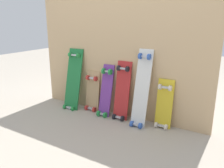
# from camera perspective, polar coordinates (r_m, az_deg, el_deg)

# --- Properties ---
(ground_plane) EXTENTS (12.00, 12.00, 0.00)m
(ground_plane) POSITION_cam_1_polar(r_m,az_deg,el_deg) (3.13, 0.67, -7.48)
(ground_plane) COLOR #A89E8E
(plywood_wall_panel) EXTENTS (2.38, 0.04, 1.75)m
(plywood_wall_panel) POSITION_cam_1_polar(r_m,az_deg,el_deg) (2.95, 1.42, 8.82)
(plywood_wall_panel) COLOR tan
(plywood_wall_panel) RESTS_ON ground
(skateboard_green) EXTENTS (0.24, 0.26, 0.90)m
(skateboard_green) POSITION_cam_1_polar(r_m,az_deg,el_deg) (3.31, -9.46, 0.58)
(skateboard_green) COLOR #1E7238
(skateboard_green) RESTS_ON ground
(skateboard_natural) EXTENTS (0.21, 0.14, 0.60)m
(skateboard_natural) POSITION_cam_1_polar(r_m,az_deg,el_deg) (3.23, -4.81, -2.24)
(skateboard_natural) COLOR tan
(skateboard_natural) RESTS_ON ground
(skateboard_purple) EXTENTS (0.16, 0.23, 0.72)m
(skateboard_purple) POSITION_cam_1_polar(r_m,az_deg,el_deg) (3.03, -1.56, -2.18)
(skateboard_purple) COLOR #6B338C
(skateboard_purple) RESTS_ON ground
(skateboard_red) EXTENTS (0.19, 0.20, 0.79)m
(skateboard_red) POSITION_cam_1_polar(r_m,az_deg,el_deg) (2.92, 2.43, -2.24)
(skateboard_red) COLOR #B22626
(skateboard_red) RESTS_ON ground
(skateboard_white) EXTENTS (0.18, 0.28, 0.96)m
(skateboard_white) POSITION_cam_1_polar(r_m,az_deg,el_deg) (2.75, 7.16, -1.69)
(skateboard_white) COLOR silver
(skateboard_white) RESTS_ON ground
(skateboard_yellow) EXTENTS (0.19, 0.15, 0.63)m
(skateboard_yellow) POSITION_cam_1_polar(r_m,az_deg,el_deg) (2.77, 12.54, -5.37)
(skateboard_yellow) COLOR gold
(skateboard_yellow) RESTS_ON ground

